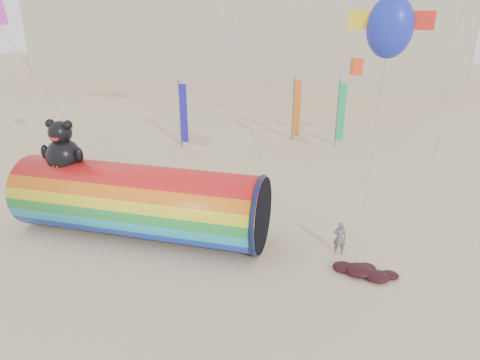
% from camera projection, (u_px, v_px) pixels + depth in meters
% --- Properties ---
extents(ground, '(160.00, 160.00, 0.00)m').
position_uv_depth(ground, '(222.00, 238.00, 20.14)').
color(ground, '#CCB58C').
rests_on(ground, ground).
extents(hotel_building, '(60.40, 15.40, 20.60)m').
position_uv_depth(hotel_building, '(236.00, 8.00, 60.47)').
color(hotel_building, '#B7AD99').
rests_on(hotel_building, ground).
extents(windsock_assembly, '(11.79, 3.59, 5.44)m').
position_uv_depth(windsock_assembly, '(139.00, 199.00, 19.81)').
color(windsock_assembly, red).
rests_on(windsock_assembly, ground).
extents(kite_handler, '(0.56, 0.37, 1.53)m').
position_uv_depth(kite_handler, '(340.00, 238.00, 18.57)').
color(kite_handler, slate).
rests_on(kite_handler, ground).
extents(fabric_bundle, '(2.62, 1.35, 0.41)m').
position_uv_depth(fabric_bundle, '(364.00, 271.00, 17.23)').
color(fabric_bundle, '#3D0B13').
rests_on(fabric_bundle, ground).
extents(festival_banners, '(12.24, 4.12, 5.20)m').
position_uv_depth(festival_banners, '(274.00, 112.00, 33.26)').
color(festival_banners, '#59595E').
rests_on(festival_banners, ground).
extents(beachgoers, '(71.36, 63.24, 1.85)m').
position_uv_depth(beachgoers, '(216.00, 270.00, 16.06)').
color(beachgoers, '#33333F').
rests_on(beachgoers, ground).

